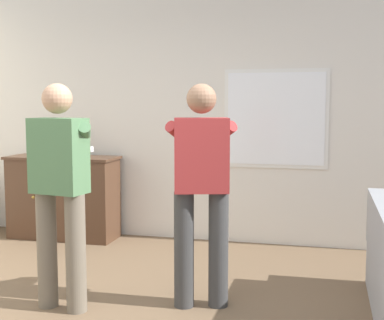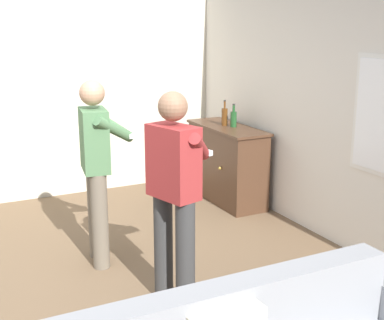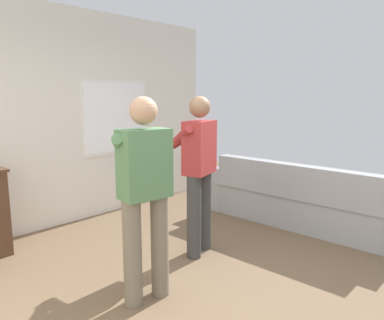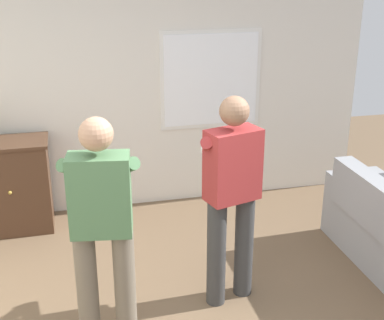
% 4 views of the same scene
% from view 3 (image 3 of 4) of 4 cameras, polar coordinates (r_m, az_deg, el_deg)
% --- Properties ---
extents(ground, '(10.40, 10.40, 0.00)m').
position_cam_3_polar(ground, '(3.45, 3.72, -19.47)').
color(ground, brown).
extents(wall_back_with_window, '(5.20, 0.15, 2.80)m').
position_cam_3_polar(wall_back_with_window, '(5.13, -19.73, 6.05)').
color(wall_back_with_window, silver).
rests_on(wall_back_with_window, ground).
extents(couch, '(0.57, 2.55, 0.85)m').
position_cam_3_polar(couch, '(5.05, 15.76, -6.21)').
color(couch, gray).
rests_on(couch, ground).
extents(person_standing_left, '(0.55, 0.50, 1.68)m').
position_cam_3_polar(person_standing_left, '(3.02, -7.27, -4.60)').
color(person_standing_left, '#6B6051').
rests_on(person_standing_left, ground).
extents(person_standing_right, '(0.54, 0.52, 1.68)m').
position_cam_3_polar(person_standing_right, '(3.91, 0.99, -1.20)').
color(person_standing_right, '#383838').
rests_on(person_standing_right, ground).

